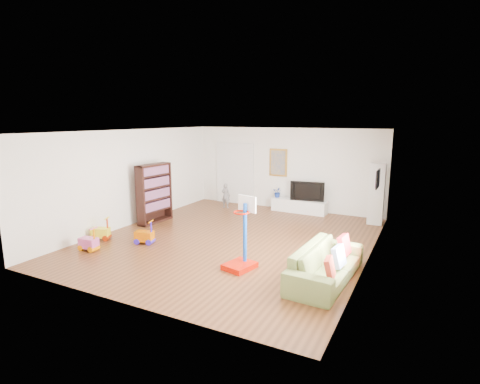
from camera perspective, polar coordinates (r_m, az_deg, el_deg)
The scene contains 25 objects.
floor at distance 9.51m, azimuth -1.10°, elevation -7.23°, with size 6.50×7.50×0.00m, color brown.
ceiling at distance 9.03m, azimuth -1.17°, elevation 9.25°, with size 6.50×7.50×0.00m, color white.
wall_back at distance 12.57m, azimuth 6.97°, elevation 3.53°, with size 6.50×0.00×2.70m, color white.
wall_front at distance 6.21m, azimuth -17.73°, elevation -4.79°, with size 6.50×0.00×2.70m, color white.
wall_left at distance 11.07m, azimuth -16.15°, elevation 2.14°, with size 0.00×7.50×2.70m, color white.
wall_right at distance 8.19m, azimuth 19.35°, elevation -1.11°, with size 0.00×7.50×2.70m, color white.
navy_accent at distance 9.49m, azimuth 20.63°, elevation 3.47°, with size 0.01×3.20×1.70m, color black.
olive_wainscot at distance 9.74m, azimuth 20.09°, elevation -4.41°, with size 0.01×3.20×1.00m, color brown.
doorway at distance 13.34m, azimuth -0.81°, elevation 2.75°, with size 1.45×0.06×2.10m, color white.
painting_back at distance 12.60m, azimuth 5.86°, elevation 4.49°, with size 0.62×0.06×0.92m, color gold.
artwork_right at distance 9.73m, azimuth 20.27°, elevation 1.89°, with size 0.04×0.56×0.46m, color #7F3F8C.
media_console at distance 12.30m, azimuth 9.00°, elevation -2.10°, with size 1.79×0.45×0.42m, color white.
tall_cabinet at distance 11.39m, azimuth 20.10°, elevation -0.23°, with size 0.41×0.41×1.77m, color white.
bookshelf at distance 11.15m, azimuth -12.92°, elevation -0.20°, with size 0.31×1.18×1.72m, color black.
sofa at distance 7.32m, azimuth 12.99°, elevation -10.57°, with size 2.23×0.87×0.65m, color olive.
basketball_hoop at distance 7.51m, azimuth -0.06°, elevation -6.33°, with size 0.51×0.62×1.49m, color #BB1000.
ride_on_yellow at distance 10.04m, azimuth -20.51°, elevation -5.26°, with size 0.43×0.27×0.57m, color yellow.
ride_on_orange at distance 9.42m, azimuth -14.38°, elevation -5.95°, with size 0.43×0.27×0.58m, color #D26200.
ride_on_pink at distance 9.35m, azimuth -22.12°, elevation -6.62°, with size 0.42×0.26×0.56m, color #CB4D9A.
child at distance 12.70m, azimuth -2.19°, elevation -0.55°, with size 0.31×0.20×0.85m, color slate.
tv at distance 12.14m, azimuth 10.27°, elevation 0.19°, with size 1.08×0.14×0.62m, color black.
vase_plant at distance 12.48m, azimuth 5.78°, elevation -0.01°, with size 0.32×0.28×0.35m, color navy.
pillow_left at distance 6.62m, azimuth 13.54°, elevation -11.22°, with size 0.09×0.35×0.35m, color #B13422.
pillow_center at distance 7.19m, azimuth 14.85°, elevation -9.45°, with size 0.10×0.38×0.38m, color silver.
pillow_right at distance 7.81m, azimuth 15.61°, elevation -7.83°, with size 0.10×0.40×0.40m, color red.
Camera 1 is at (4.26, -7.96, 3.00)m, focal length 28.00 mm.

